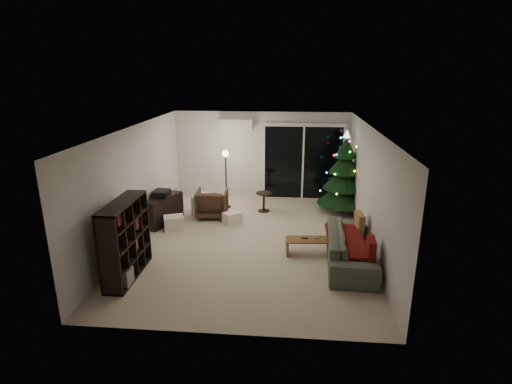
% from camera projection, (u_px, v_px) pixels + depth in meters
% --- Properties ---
extents(room, '(6.50, 7.51, 2.60)m').
position_uv_depth(room, '(274.00, 180.00, 9.91)').
color(room, beige).
rests_on(room, ground).
extents(bookshelf, '(0.62, 1.48, 1.44)m').
position_uv_depth(bookshelf, '(116.00, 239.00, 7.17)').
color(bookshelf, black).
rests_on(bookshelf, floor).
extents(media_cabinet, '(0.81, 1.19, 0.70)m').
position_uv_depth(media_cabinet, '(162.00, 210.00, 9.75)').
color(media_cabinet, black).
rests_on(media_cabinet, floor).
extents(stereo, '(0.35, 0.42, 0.15)m').
position_uv_depth(stereo, '(161.00, 193.00, 9.62)').
color(stereo, black).
rests_on(stereo, media_cabinet).
extents(armchair, '(0.81, 0.83, 0.72)m').
position_uv_depth(armchair, '(212.00, 203.00, 10.20)').
color(armchair, '#42301D').
rests_on(armchair, floor).
extents(ottoman, '(0.72, 0.72, 0.50)m').
position_uv_depth(ottoman, '(206.00, 204.00, 10.43)').
color(ottoman, silver).
rests_on(ottoman, floor).
extents(cardboard_box_a, '(0.55, 0.48, 0.33)m').
position_uv_depth(cardboard_box_a, '(174.00, 223.00, 9.44)').
color(cardboard_box_a, beige).
rests_on(cardboard_box_a, floor).
extents(cardboard_box_b, '(0.52, 0.50, 0.29)m').
position_uv_depth(cardboard_box_b, '(232.00, 218.00, 9.79)').
color(cardboard_box_b, beige).
rests_on(cardboard_box_b, floor).
extents(side_table, '(0.46, 0.46, 0.52)m').
position_uv_depth(side_table, '(264.00, 202.00, 10.60)').
color(side_table, black).
rests_on(side_table, floor).
extents(floor_lamp, '(0.24, 0.24, 1.52)m').
position_uv_depth(floor_lamp, '(226.00, 180.00, 10.77)').
color(floor_lamp, black).
rests_on(floor_lamp, floor).
extents(sofa, '(0.99, 2.27, 0.65)m').
position_uv_depth(sofa, '(350.00, 247.00, 7.76)').
color(sofa, '#555A50').
rests_on(sofa, floor).
extents(sofa_throw, '(0.69, 1.60, 0.05)m').
position_uv_depth(sofa_throw, '(346.00, 240.00, 7.73)').
color(sofa_throw, maroon).
rests_on(sofa_throw, sofa).
extents(cushion_a, '(0.16, 0.44, 0.43)m').
position_uv_depth(cushion_a, '(359.00, 223.00, 8.28)').
color(cushion_a, '#9A7045').
rests_on(cushion_a, sofa).
extents(cushion_b, '(0.16, 0.43, 0.43)m').
position_uv_depth(cushion_b, '(371.00, 250.00, 7.05)').
color(cushion_b, maroon).
rests_on(cushion_b, sofa).
extents(coffee_table, '(1.10, 0.47, 0.34)m').
position_uv_depth(coffee_table, '(312.00, 247.00, 8.15)').
color(coffee_table, brown).
rests_on(coffee_table, floor).
extents(remote_a, '(0.13, 0.04, 0.02)m').
position_uv_depth(remote_a, '(305.00, 238.00, 8.11)').
color(remote_a, black).
rests_on(remote_a, coffee_table).
extents(remote_b, '(0.13, 0.08, 0.02)m').
position_uv_depth(remote_b, '(317.00, 238.00, 8.14)').
color(remote_b, slate).
rests_on(remote_b, coffee_table).
extents(christmas_tree, '(1.58, 1.58, 2.17)m').
position_uv_depth(christmas_tree, '(344.00, 172.00, 10.31)').
color(christmas_tree, black).
rests_on(christmas_tree, floor).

